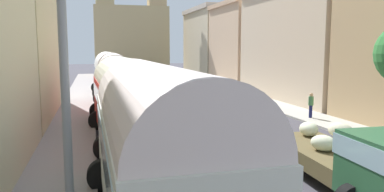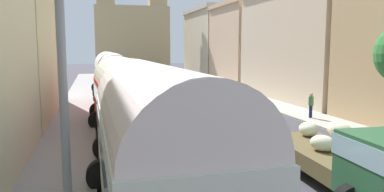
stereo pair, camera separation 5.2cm
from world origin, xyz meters
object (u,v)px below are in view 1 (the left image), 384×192
at_px(car_1, 163,79).
at_px(car_4, 136,84).
at_px(parked_bus_3, 109,71).
at_px(streetlamp_near, 81,65).
at_px(parked_bus_0, 156,139).
at_px(pedestrian_0, 311,104).
at_px(car_2, 220,150).
at_px(car_3, 154,102).
at_px(car_0, 178,87).
at_px(parked_bus_2, 114,79).
at_px(cargo_truck_1, 217,98).
at_px(cargo_truck_0, 361,159).
at_px(parked_bus_1, 125,95).

height_order(car_1, car_4, car_1).
relative_size(parked_bus_3, streetlamp_near, 1.20).
bearing_deg(parked_bus_3, parked_bus_0, -90.00).
distance_m(parked_bus_3, pedestrian_0, 19.50).
bearing_deg(car_2, car_3, 91.85).
bearing_deg(car_0, parked_bus_3, 162.94).
relative_size(parked_bus_2, car_4, 2.49).
bearing_deg(car_2, parked_bus_2, 101.11).
distance_m(parked_bus_3, car_4, 4.06).
bearing_deg(car_2, car_1, 83.32).
height_order(cargo_truck_1, car_1, cargo_truck_1).
xyz_separation_m(cargo_truck_1, streetlamp_near, (-8.03, -16.22, 2.97)).
distance_m(car_1, streetlamp_near, 36.64).
distance_m(parked_bus_2, car_0, 9.51).
height_order(car_0, pedestrian_0, pedestrian_0).
bearing_deg(parked_bus_2, cargo_truck_0, -70.79).
bearing_deg(car_4, parked_bus_2, -103.29).
height_order(parked_bus_1, car_1, parked_bus_1).
xyz_separation_m(car_2, streetlamp_near, (-4.47, -5.24, 3.29)).
relative_size(pedestrian_0, streetlamp_near, 0.25).
bearing_deg(streetlamp_near, car_3, 76.90).
height_order(car_1, streetlamp_near, streetlamp_near).
xyz_separation_m(parked_bus_0, car_3, (2.46, 15.72, -1.41)).
bearing_deg(cargo_truck_1, car_1, 90.03).
distance_m(parked_bus_2, parked_bus_3, 9.00).
distance_m(parked_bus_3, cargo_truck_1, 14.16).
xyz_separation_m(car_0, pedestrian_0, (5.32, -13.84, 0.16)).
height_order(parked_bus_1, car_4, parked_bus_1).
distance_m(car_3, streetlamp_near, 18.28).
bearing_deg(pedestrian_0, cargo_truck_1, 148.07).
distance_m(car_1, car_2, 30.56).
xyz_separation_m(parked_bus_0, car_0, (6.15, 25.11, -1.40)).
bearing_deg(streetlamp_near, parked_bus_3, 86.80).
bearing_deg(car_3, parked_bus_0, -98.91).
bearing_deg(parked_bus_1, parked_bus_3, 90.00).
distance_m(cargo_truck_1, streetlamp_near, 18.34).
relative_size(parked_bus_0, cargo_truck_1, 1.18).
relative_size(parked_bus_3, pedestrian_0, 4.87).
bearing_deg(car_1, cargo_truck_1, -89.97).
bearing_deg(parked_bus_2, streetlamp_near, -94.66).
distance_m(cargo_truck_1, car_1, 19.38).
distance_m(cargo_truck_0, cargo_truck_1, 14.11).
bearing_deg(parked_bus_0, parked_bus_1, 90.00).
bearing_deg(streetlamp_near, car_2, 49.54).
bearing_deg(car_2, parked_bus_0, -129.68).
bearing_deg(parked_bus_0, cargo_truck_1, 66.00).
xyz_separation_m(parked_bus_2, cargo_truck_1, (6.42, -3.58, -1.06)).
bearing_deg(parked_bus_3, car_3, -77.69).
distance_m(car_0, pedestrian_0, 14.82).
xyz_separation_m(parked_bus_0, parked_bus_2, (0.00, 18.00, -0.01)).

